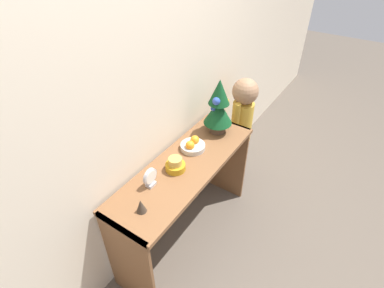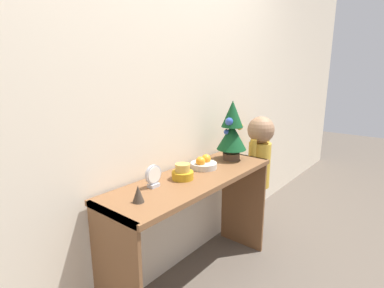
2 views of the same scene
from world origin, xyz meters
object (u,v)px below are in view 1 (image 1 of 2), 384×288
Objects in this scene: singing_bowl at (175,165)px; desk_clock at (150,178)px; mini_tree at (219,106)px; figurine at (141,206)px; child_figure at (242,115)px; fruit_bowl at (193,145)px.

singing_bowl is 0.20m from desk_clock.
mini_tree reaches higher than singing_bowl.
singing_bowl reaches higher than figurine.
child_figure reaches higher than singing_bowl.
figurine is at bearing -177.62° from mini_tree.
desk_clock is at bearing 176.25° from mini_tree.
figurine is 0.08× the size of child_figure.
mini_tree is 0.34m from fruit_bowl.
singing_bowl is 0.13× the size of child_figure.
child_figure is (0.96, -0.02, -0.11)m from singing_bowl.
fruit_bowl and figurine have the same top height.
singing_bowl is at bearing 6.68° from figurine.
desk_clock is 1.16m from child_figure.
mini_tree is at bearing -0.74° from singing_bowl.
mini_tree is 2.45× the size of fruit_bowl.
fruit_bowl is 2.03× the size of figurine.
singing_bowl is 1.02× the size of desk_clock.
singing_bowl reaches higher than fruit_bowl.
figurine is (-0.18, -0.09, -0.02)m from desk_clock.
child_figure is (1.15, -0.06, -0.14)m from desk_clock.
mini_tree is 0.93m from figurine.
child_figure reaches higher than desk_clock.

